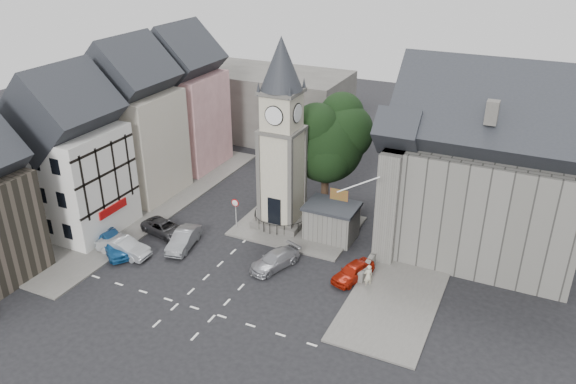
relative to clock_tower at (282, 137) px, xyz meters
The scene contains 23 objects.
ground 11.39m from the clock_tower, 90.00° to the right, with size 120.00×120.00×0.00m, color black.
pavement_west 15.00m from the clock_tower, behind, with size 6.00×30.00×0.14m, color #595651.
pavement_east 14.45m from the clock_tower, ahead, with size 6.00×26.00×0.14m, color #595651.
central_island 8.18m from the clock_tower, ahead, with size 10.00×8.00×0.16m, color #595651.
road_markings 15.74m from the clock_tower, 90.00° to the right, with size 20.00×8.00×0.01m, color silver.
clock_tower is the anchor object (origin of this frame).
stone_shelter 8.15m from the clock_tower, ahead, with size 4.30×3.30×3.08m.
town_tree 5.51m from the clock_tower, 68.23° to the left, with size 7.20×7.20×10.80m.
warning_sign_post 7.34m from the clock_tower, 141.37° to the right, with size 0.70×0.19×2.85m.
terrace_pink 17.51m from the clock_tower, 152.68° to the left, with size 8.10×7.60×12.80m.
terrace_cream 15.58m from the clock_tower, behind, with size 8.10×7.60×12.80m.
terrace_tudor 17.55m from the clock_tower, 152.73° to the right, with size 8.10×7.60×12.00m.
backdrop_west 23.69m from the clock_tower, 120.95° to the left, with size 20.00×10.00×8.00m, color #4C4944.
east_building 15.99m from the clock_tower, 10.92° to the left, with size 14.40×11.40×12.60m.
east_boundary_wall 12.15m from the clock_tower, 12.32° to the left, with size 0.40×16.00×0.90m, color #605F59.
flagpole 9.01m from the clock_tower, 26.52° to the right, with size 3.68×0.10×2.74m.
car_west_blue 16.01m from the clock_tower, 134.93° to the right, with size 1.85×4.60×1.57m, color #1A5490.
car_west_silver 15.48m from the clock_tower, 132.02° to the right, with size 1.56×4.46×1.47m, color #ADB2B6.
car_west_grey 12.62m from the clock_tower, 143.59° to the right, with size 2.02×4.37×1.22m, color #29282B.
car_island_silver 11.62m from the clock_tower, 127.92° to the right, with size 1.51×4.33×1.43m, color gray.
car_island_east 10.26m from the clock_tower, 68.76° to the right, with size 1.78×4.37×1.27m, color #95969C.
car_east_red 12.60m from the clock_tower, 33.07° to the right, with size 1.54×3.82×1.30m, color #9D1808.
pedestrian 13.56m from the clock_tower, 31.43° to the right, with size 0.67×0.44×1.83m, color #BBB59A.
Camera 1 is at (19.03, -31.15, 23.85)m, focal length 35.00 mm.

